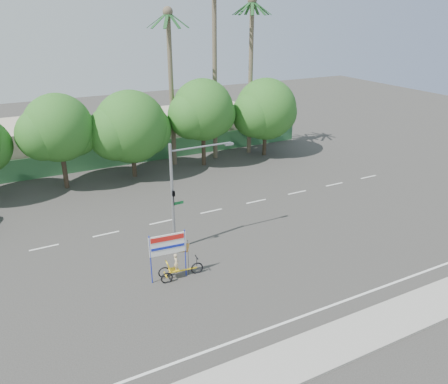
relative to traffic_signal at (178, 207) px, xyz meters
name	(u,v)px	position (x,y,z in m)	size (l,w,h in m)	color
ground	(239,269)	(2.20, -3.98, -2.92)	(120.00, 120.00, 0.00)	#33302D
sidewalk_near	(320,350)	(2.20, -11.48, -2.86)	(50.00, 2.40, 0.12)	gray
fence	(134,154)	(2.20, 17.52, -1.92)	(38.00, 0.08, 2.00)	#336B3D
building_left	(19,146)	(-7.80, 22.02, -0.92)	(12.00, 8.00, 4.00)	#B9AC93
building_right	(190,127)	(10.20, 22.02, -1.12)	(14.00, 8.00, 3.60)	#B9AC93
tree_left	(58,130)	(-4.85, 14.02, 2.14)	(6.66, 5.60, 8.07)	#473828
tree_center	(130,129)	(1.14, 14.02, 1.55)	(7.62, 6.40, 7.85)	#473828
tree_right	(202,112)	(8.15, 14.02, 2.32)	(6.90, 5.80, 8.36)	#473828
tree_far_right	(265,111)	(15.15, 14.02, 1.73)	(7.38, 6.20, 7.94)	#473828
palm_tall	(215,52)	(10.20, 15.52, 7.55)	(3.73, 3.79, 17.45)	#70604C
palm_mid	(251,61)	(14.20, 15.52, 6.48)	(3.73, 3.79, 15.45)	#70604C
palm_short	(171,72)	(5.70, 15.52, 5.94)	(3.73, 3.79, 14.45)	#70604C
traffic_signal	(178,207)	(0.00, 0.00, 0.00)	(4.72, 1.10, 7.00)	gray
trike_billboard	(174,260)	(-1.54, -3.07, -1.70)	(3.07, 0.81, 3.02)	black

